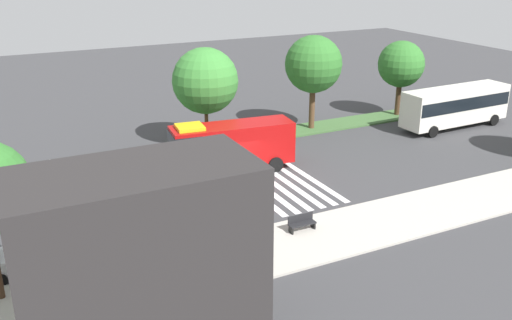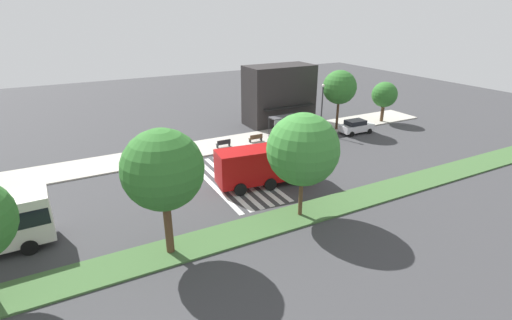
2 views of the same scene
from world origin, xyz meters
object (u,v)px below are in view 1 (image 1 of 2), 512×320
bench_near_shelter (236,238)px  median_tree_center (205,81)px  street_lamp (56,210)px  fire_truck (228,145)px  transit_bus (455,104)px  bench_west_of_shelter (302,223)px  bus_stop_shelter (162,232)px  median_tree_west (313,64)px  median_tree_far_west (401,64)px

bench_near_shelter → median_tree_center: (-4.98, -16.40, 4.74)m
street_lamp → median_tree_center: bearing=-131.2°
fire_truck → median_tree_center: median_tree_center is taller
bench_near_shelter → transit_bus: bearing=-157.1°
fire_truck → bench_west_of_shelter: size_ratio=5.69×
bus_stop_shelter → bench_near_shelter: (-4.00, 0.01, -1.30)m
fire_truck → bus_stop_shelter: (8.18, 10.37, -0.14)m
bench_near_shelter → median_tree_center: bearing=-106.9°
bench_west_of_shelter → street_lamp: 13.14m
median_tree_west → median_tree_center: bearing=0.0°
bench_west_of_shelter → street_lamp: bearing=-3.7°
transit_bus → median_tree_west: median_tree_west is taller
bench_near_shelter → street_lamp: street_lamp is taller
fire_truck → median_tree_far_west: size_ratio=1.30×
street_lamp → bench_west_of_shelter: bearing=176.3°
fire_truck → bench_near_shelter: fire_truck is taller
bus_stop_shelter → street_lamp: street_lamp is taller
street_lamp → median_tree_west: size_ratio=0.75×
median_tree_center → median_tree_west: bearing=-180.0°
fire_truck → median_tree_far_west: (-20.29, -6.02, 2.91)m
fire_truck → transit_bus: size_ratio=0.85×
transit_bus → median_tree_west: size_ratio=1.32×
bench_west_of_shelter → median_tree_far_west: size_ratio=0.23×
bus_stop_shelter → median_tree_center: size_ratio=0.45×
transit_bus → median_tree_center: bearing=164.8°
median_tree_far_west → bus_stop_shelter: bearing=29.9°
bus_stop_shelter → bench_near_shelter: 4.20m
bus_stop_shelter → median_tree_far_west: 33.00m
bus_stop_shelter → bench_near_shelter: size_ratio=2.19×
fire_truck → median_tree_west: size_ratio=1.12×
fire_truck → bench_near_shelter: 11.28m
bench_near_shelter → street_lamp: 9.25m
fire_truck → median_tree_west: bearing=-144.2°
median_tree_center → transit_bus: bearing=166.4°
bus_stop_shelter → street_lamp: bearing=-10.0°
bench_near_shelter → bench_west_of_shelter: size_ratio=1.00×
bus_stop_shelter → median_tree_west: size_ratio=0.43×
median_tree_west → median_tree_far_west: bearing=180.0°
transit_bus → street_lamp: size_ratio=1.75×
fire_truck → bench_west_of_shelter: (0.10, 10.38, -1.44)m
transit_bus → median_tree_west: 13.25m
bench_near_shelter → median_tree_west: bearing=-132.2°
bench_west_of_shelter → median_tree_center: (-0.90, -16.40, 4.74)m
transit_bus → street_lamp: 36.72m
fire_truck → bench_west_of_shelter: 10.48m
transit_bus → street_lamp: street_lamp is taller
fire_truck → median_tree_west: 12.84m
street_lamp → median_tree_center: size_ratio=0.78×
fire_truck → median_tree_far_west: bearing=-157.0°
median_tree_west → median_tree_center: 9.92m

